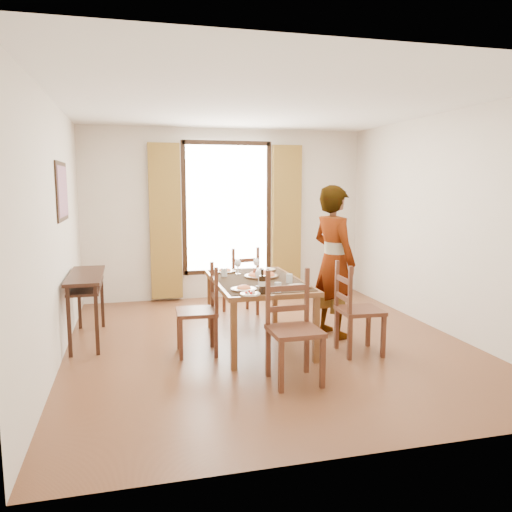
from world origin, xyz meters
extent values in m
plane|color=#462316|center=(0.00, 0.00, 0.00)|extent=(5.00, 5.00, 0.00)
cube|color=beige|center=(0.00, 2.50, 1.35)|extent=(4.50, 0.10, 2.70)
cube|color=beige|center=(0.00, -2.50, 1.35)|extent=(4.50, 0.10, 2.70)
cube|color=beige|center=(-2.25, 0.00, 1.35)|extent=(0.10, 5.00, 2.70)
cube|color=beige|center=(2.25, 0.00, 1.35)|extent=(0.10, 5.00, 2.70)
cube|color=white|center=(0.00, 0.00, 2.72)|extent=(4.50, 5.00, 0.04)
cube|color=white|center=(0.00, 2.47, 1.45)|extent=(1.30, 0.04, 2.00)
cube|color=olive|center=(-0.98, 2.41, 1.25)|extent=(0.48, 0.10, 2.40)
cube|color=olive|center=(0.98, 2.41, 1.25)|extent=(0.48, 0.10, 2.40)
cube|color=black|center=(-2.24, 0.60, 1.75)|extent=(0.02, 0.86, 0.66)
cube|color=#D45C27|center=(-2.23, 0.60, 1.75)|extent=(0.01, 0.76, 0.56)
cube|color=black|center=(-2.03, 0.60, 0.78)|extent=(0.38, 1.20, 0.04)
cube|color=black|center=(-2.03, 0.60, 0.66)|extent=(0.34, 1.10, 0.03)
cube|color=black|center=(-2.17, 0.05, 0.38)|extent=(0.04, 0.04, 0.76)
cube|color=black|center=(-2.17, 1.15, 0.38)|extent=(0.04, 0.04, 0.76)
cube|color=black|center=(-1.89, 0.05, 0.38)|extent=(0.04, 0.04, 0.76)
cube|color=black|center=(-1.89, 1.15, 0.38)|extent=(0.04, 0.04, 0.76)
cube|color=brown|center=(-0.12, 0.01, 0.72)|extent=(0.98, 1.63, 0.05)
cube|color=black|center=(-0.12, 0.01, 0.75)|extent=(0.90, 1.50, 0.01)
cube|color=brown|center=(-0.55, -0.74, 0.35)|extent=(0.06, 0.06, 0.70)
cube|color=brown|center=(-0.55, 0.77, 0.35)|extent=(0.06, 0.06, 0.70)
cube|color=brown|center=(0.31, -0.74, 0.35)|extent=(0.06, 0.06, 0.70)
cube|color=brown|center=(0.31, 0.77, 0.35)|extent=(0.06, 0.06, 0.70)
cube|color=#562D1C|center=(-0.84, -0.15, 0.46)|extent=(0.45, 0.45, 0.04)
cube|color=#562D1C|center=(-1.02, 0.04, 0.23)|extent=(0.04, 0.04, 0.46)
cube|color=#562D1C|center=(-0.65, 0.02, 0.23)|extent=(0.04, 0.04, 0.46)
cube|color=#562D1C|center=(-1.03, -0.33, 0.23)|extent=(0.04, 0.04, 0.46)
cube|color=#562D1C|center=(-0.66, -0.34, 0.23)|extent=(0.04, 0.04, 0.46)
cube|color=#562D1C|center=(-0.64, 0.02, 0.72)|extent=(0.04, 0.04, 0.51)
cube|color=#562D1C|center=(-0.65, -0.34, 0.72)|extent=(0.04, 0.04, 0.51)
cube|color=#562D1C|center=(-0.65, -0.16, 0.62)|extent=(0.04, 0.37, 0.05)
cube|color=#562D1C|center=(-0.65, -0.16, 0.80)|extent=(0.04, 0.37, 0.05)
cube|color=#562D1C|center=(-0.02, 1.39, 0.46)|extent=(0.50, 0.50, 0.04)
cube|color=#562D1C|center=(0.13, 1.60, 0.23)|extent=(0.04, 0.04, 0.46)
cube|color=#562D1C|center=(0.19, 1.24, 0.23)|extent=(0.04, 0.04, 0.46)
cube|color=#562D1C|center=(-0.23, 1.54, 0.23)|extent=(0.04, 0.04, 0.46)
cube|color=#562D1C|center=(-0.17, 1.18, 0.23)|extent=(0.04, 0.04, 0.46)
cube|color=#562D1C|center=(0.20, 1.23, 0.71)|extent=(0.04, 0.04, 0.51)
cube|color=#562D1C|center=(-0.16, 1.17, 0.71)|extent=(0.04, 0.04, 0.51)
cube|color=#562D1C|center=(0.02, 1.20, 0.61)|extent=(0.36, 0.09, 0.05)
cube|color=#562D1C|center=(0.02, 1.20, 0.79)|extent=(0.36, 0.09, 0.05)
cube|color=#562D1C|center=(-0.07, -1.18, 0.49)|extent=(0.47, 0.47, 0.04)
cube|color=#562D1C|center=(-0.26, -1.38, 0.25)|extent=(0.04, 0.04, 0.49)
cube|color=#562D1C|center=(-0.27, -0.99, 0.25)|extent=(0.04, 0.04, 0.49)
cube|color=#562D1C|center=(0.14, -1.37, 0.25)|extent=(0.04, 0.04, 0.49)
cube|color=#562D1C|center=(0.12, -0.97, 0.25)|extent=(0.04, 0.04, 0.49)
cube|color=#562D1C|center=(-0.27, -0.97, 0.76)|extent=(0.04, 0.04, 0.55)
cube|color=#562D1C|center=(0.12, -0.96, 0.76)|extent=(0.04, 0.04, 0.55)
cube|color=#562D1C|center=(-0.07, -0.97, 0.65)|extent=(0.39, 0.04, 0.05)
cube|color=#562D1C|center=(-0.07, -0.97, 0.85)|extent=(0.39, 0.04, 0.05)
cube|color=#562D1C|center=(0.88, -0.57, 0.47)|extent=(0.46, 0.46, 0.04)
cube|color=#562D1C|center=(1.06, -0.77, 0.24)|extent=(0.04, 0.04, 0.47)
cube|color=#562D1C|center=(0.68, -0.76, 0.24)|extent=(0.04, 0.04, 0.47)
cube|color=#562D1C|center=(1.08, -0.39, 0.24)|extent=(0.04, 0.04, 0.47)
cube|color=#562D1C|center=(0.70, -0.38, 0.24)|extent=(0.04, 0.04, 0.47)
cube|color=#562D1C|center=(0.67, -0.76, 0.74)|extent=(0.04, 0.04, 0.53)
cube|color=#562D1C|center=(0.69, -0.38, 0.74)|extent=(0.04, 0.04, 0.53)
cube|color=#562D1C|center=(0.68, -0.57, 0.63)|extent=(0.04, 0.38, 0.05)
cube|color=#562D1C|center=(0.68, -0.57, 0.82)|extent=(0.04, 0.38, 0.05)
imported|color=gray|center=(0.85, 0.11, 0.91)|extent=(0.91, 0.81, 1.82)
cylinder|color=silver|center=(0.17, -0.27, 0.81)|extent=(0.07, 0.07, 0.10)
cylinder|color=silver|center=(-0.45, 0.28, 0.81)|extent=(0.07, 0.07, 0.10)
cylinder|color=silver|center=(-0.09, -0.70, 0.81)|extent=(0.07, 0.07, 0.10)
camera|label=1|loc=(-1.50, -5.40, 1.83)|focal=35.00mm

